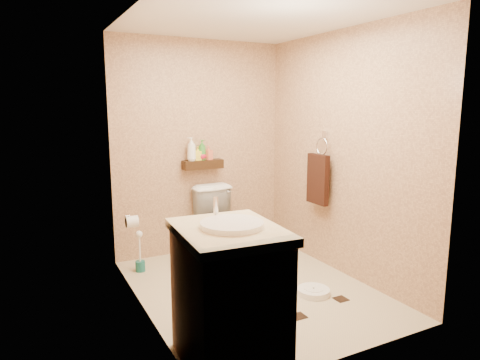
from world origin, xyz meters
TOP-DOWN VIEW (x-y plane):
  - ground at (0.00, 0.00)m, footprint 2.50×2.50m
  - wall_back at (0.00, 1.25)m, footprint 2.00×0.04m
  - wall_front at (0.00, -1.25)m, footprint 2.00×0.04m
  - wall_left at (-1.00, 0.00)m, footprint 0.04×2.50m
  - wall_right at (1.00, 0.00)m, footprint 0.04×2.50m
  - ceiling at (0.00, 0.00)m, footprint 2.00×2.50m
  - wall_shelf at (0.00, 1.17)m, footprint 0.46×0.14m
  - floor_accents at (0.03, -0.03)m, footprint 1.22×1.36m
  - toilet at (0.12, 0.83)m, footprint 0.50×0.81m
  - vanity at (-0.70, -0.95)m, footprint 0.67×0.80m
  - bathroom_scale at (0.43, -0.36)m, footprint 0.33×0.33m
  - toilet_brush at (-0.82, 0.89)m, footprint 0.10×0.10m
  - towel_ring at (0.91, 0.25)m, footprint 0.12×0.30m
  - toilet_paper at (-0.94, 0.65)m, footprint 0.12×0.11m
  - bottle_a at (-0.13, 1.17)m, footprint 0.13×0.13m
  - bottle_b at (-0.06, 1.17)m, footprint 0.08×0.08m
  - bottle_c at (-0.01, 1.17)m, footprint 0.14×0.14m
  - bottle_d at (-0.01, 1.17)m, footprint 0.13×0.13m
  - bottle_e at (0.07, 1.17)m, footprint 0.10×0.09m

SIDE VIEW (x-z plane):
  - ground at x=0.00m, z-range 0.00..0.00m
  - floor_accents at x=0.03m, z-range 0.00..0.01m
  - bathroom_scale at x=0.43m, z-range 0.00..0.06m
  - toilet_brush at x=-0.82m, z-range -0.06..0.37m
  - toilet at x=0.12m, z-range 0.00..0.79m
  - vanity at x=-0.70m, z-range -0.06..1.01m
  - toilet_paper at x=-0.94m, z-range 0.54..0.66m
  - towel_ring at x=0.91m, z-range 0.57..1.33m
  - wall_shelf at x=0.00m, z-range 0.97..1.07m
  - bottle_c at x=-0.01m, z-range 1.07..1.20m
  - bottle_b at x=-0.06m, z-range 1.07..1.23m
  - bottle_e at x=0.07m, z-range 1.07..1.23m
  - bottle_d at x=-0.01m, z-range 1.07..1.30m
  - wall_back at x=0.00m, z-range 0.00..2.40m
  - wall_front at x=0.00m, z-range 0.00..2.40m
  - wall_left at x=-1.00m, z-range 0.00..2.40m
  - wall_right at x=1.00m, z-range 0.00..2.40m
  - bottle_a at x=-0.13m, z-range 1.07..1.33m
  - ceiling at x=0.00m, z-range 2.39..2.41m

